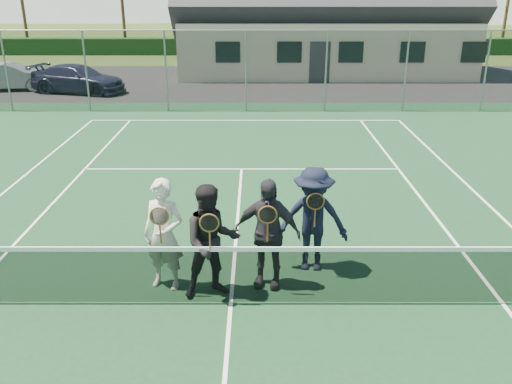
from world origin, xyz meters
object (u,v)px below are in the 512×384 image
(player_a, at_px, (164,235))
(player_d, at_px, (313,219))
(car_c, at_px, (78,79))
(player_b, at_px, (212,242))
(player_c, at_px, (267,233))
(tennis_net, at_px, (230,273))
(car_b, at_px, (12,77))

(player_a, relative_size, player_d, 1.00)
(car_c, height_order, player_b, player_b)
(player_c, xyz_separation_m, player_d, (0.76, 0.53, -0.00))
(car_c, relative_size, tennis_net, 0.37)
(player_a, distance_m, player_b, 0.79)
(player_b, bearing_deg, car_c, 113.14)
(car_b, relative_size, player_c, 2.07)
(car_b, distance_m, player_c, 20.91)
(car_b, relative_size, tennis_net, 0.32)
(player_b, bearing_deg, player_d, 27.29)
(car_b, distance_m, player_a, 20.13)
(car_b, xyz_separation_m, tennis_net, (10.87, -18.08, -0.07))
(car_b, xyz_separation_m, player_d, (12.18, -16.99, 0.31))
(car_b, height_order, player_a, player_a)
(player_b, relative_size, player_c, 1.00)
(car_c, xyz_separation_m, player_a, (6.55, -16.84, 0.30))
(player_c, bearing_deg, tennis_net, -134.60)
(car_c, relative_size, player_c, 2.37)
(player_c, bearing_deg, player_b, -160.57)
(player_c, bearing_deg, car_b, 123.10)
(car_b, xyz_separation_m, player_b, (10.58, -17.81, 0.31))
(car_c, relative_size, player_a, 2.37)
(car_c, relative_size, player_d, 2.37)
(player_d, bearing_deg, player_c, -145.18)
(car_b, height_order, player_b, player_b)
(car_c, distance_m, player_d, 18.54)
(car_b, bearing_deg, car_c, -108.44)
(car_c, bearing_deg, player_d, -136.50)
(player_b, xyz_separation_m, player_d, (1.61, 0.83, -0.00))
(car_b, relative_size, player_b, 2.07)
(car_c, height_order, player_a, player_a)
(tennis_net, distance_m, player_c, 0.88)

